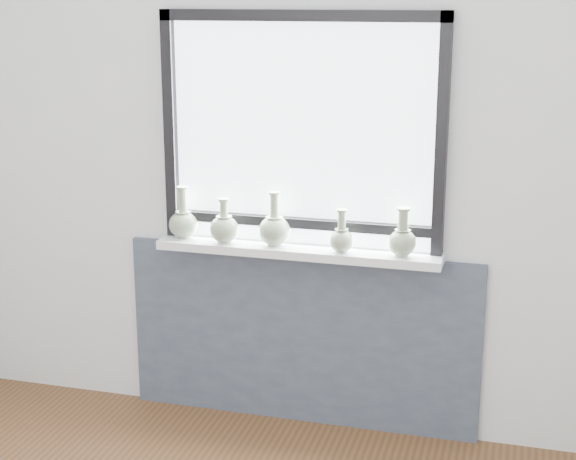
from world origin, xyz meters
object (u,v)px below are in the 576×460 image
(vase_b, at_px, (224,228))
(vase_c, at_px, (274,229))
(windowsill, at_px, (297,251))
(vase_e, at_px, (402,240))
(vase_d, at_px, (341,238))
(vase_a, at_px, (183,222))

(vase_b, xyz_separation_m, vase_c, (0.24, 0.02, 0.01))
(windowsill, xyz_separation_m, vase_e, (0.48, -0.01, 0.09))
(windowsill, relative_size, vase_d, 6.75)
(vase_d, bearing_deg, vase_c, 175.53)
(vase_a, height_order, vase_c, vase_c)
(vase_b, height_order, vase_d, vase_b)
(windowsill, xyz_separation_m, vase_c, (-0.11, -0.00, 0.10))
(vase_a, height_order, vase_b, vase_a)
(vase_b, distance_m, vase_e, 0.83)
(vase_e, bearing_deg, vase_b, -179.65)
(vase_a, bearing_deg, vase_c, -1.30)
(windowsill, xyz_separation_m, vase_d, (0.21, -0.03, 0.08))
(vase_a, height_order, vase_e, vase_a)
(windowsill, bearing_deg, vase_c, -179.04)
(vase_b, height_order, vase_c, vase_c)
(windowsill, distance_m, vase_a, 0.57)
(vase_a, relative_size, vase_e, 1.13)
(vase_b, relative_size, vase_d, 1.07)
(windowsill, relative_size, vase_c, 5.29)
(windowsill, xyz_separation_m, vase_b, (-0.35, -0.02, 0.09))
(vase_b, xyz_separation_m, vase_d, (0.56, -0.01, -0.01))
(vase_c, height_order, vase_e, vase_c)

